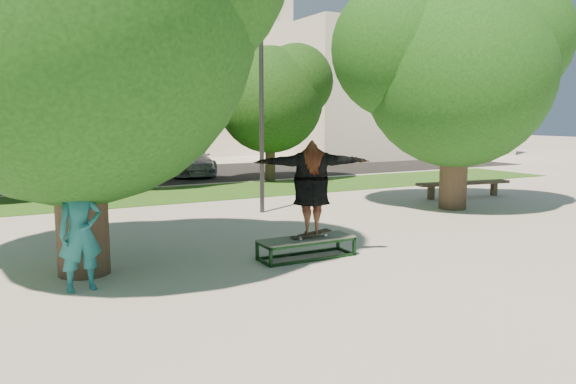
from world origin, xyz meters
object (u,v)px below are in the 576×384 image
tree_right (453,61)px  car_dark (57,165)px  car_silver_a (50,170)px  grind_box (307,248)px  bystander (80,233)px  car_silver_b (187,160)px  lamppost (261,95)px  car_grey (107,166)px  bench (463,184)px

tree_right → car_dark: tree_right is taller
car_silver_a → grind_box: bearing=-78.7°
grind_box → bystander: size_ratio=1.03×
car_silver_b → lamppost: bearing=-90.0°
bystander → car_silver_b: bearing=61.2°
lamppost → car_silver_b: bearing=82.6°
car_dark → car_silver_a: bearing=172.4°
grind_box → bystander: 4.00m
tree_right → bystander: bearing=-163.7°
grind_box → car_grey: car_grey is taller
car_dark → lamppost: bearing=-71.1°
grind_box → bench: size_ratio=0.54×
bystander → car_grey: bystander is taller
bench → car_dark: size_ratio=0.68×
tree_right → grind_box: bearing=-155.2°
car_silver_a → car_grey: bearing=10.7°
car_silver_a → car_silver_b: size_ratio=0.83×
car_grey → car_silver_b: (3.73, 1.49, -0.01)m
tree_right → bench: size_ratio=1.94×
grind_box → tree_right: bearing=24.8°
car_dark → car_silver_b: car_dark is taller
bystander → car_silver_a: bystander is taller
bench → car_silver_a: (-11.43, 9.02, 0.22)m
tree_right → lamppost: bearing=158.7°
bystander → bench: (12.30, 4.39, -0.45)m
bench → bystander: bearing=-152.3°
bench → car_silver_b: size_ratio=0.73×
grind_box → car_grey: (-0.94, 13.82, 0.49)m
tree_right → bystander: tree_right is taller
bench → car_grey: car_grey is taller
tree_right → lamppost: 5.36m
lamppost → bystander: size_ratio=3.49×
bystander → grind_box: bearing=-4.2°
tree_right → bench: bearing=34.7°
tree_right → car_silver_a: tree_right is taller
tree_right → car_silver_a: size_ratio=1.71×
tree_right → bench: 4.41m
bystander → car_dark: bearing=80.1°
tree_right → car_grey: size_ratio=1.34×
bench → car_silver_a: bearing=149.8°
bench → grind_box: bearing=-144.6°
car_dark → car_grey: (1.88, 0.47, -0.14)m
bystander → lamppost: bearing=37.3°
bystander → car_silver_b: (6.73, 15.38, -0.21)m
bystander → car_silver_a: size_ratio=0.46×
lamppost → car_grey: lamppost is taller
grind_box → car_dark: (-2.82, 13.35, 0.62)m
bystander → bench: 13.07m
car_dark → bystander: bearing=-102.4°
grind_box → car_grey: size_ratio=0.37×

